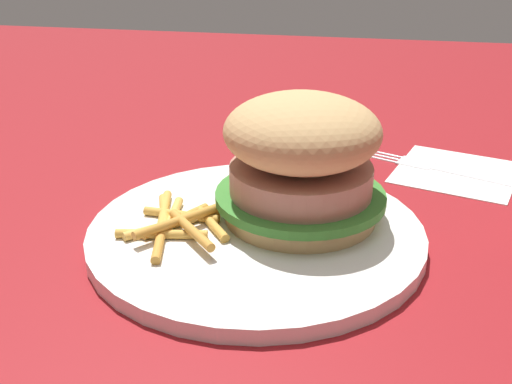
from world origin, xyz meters
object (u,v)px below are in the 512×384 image
fries_pile (175,223)px  sandwich (302,157)px  fork (455,169)px  napkin (456,172)px  plate (256,234)px

fries_pile → sandwich: bearing=-156.2°
fries_pile → fork: (-0.23, -0.18, -0.01)m
napkin → fries_pile: bearing=38.6°
plate → fries_pile: size_ratio=2.39×
plate → fork: plate is taller
napkin → plate: bearing=45.4°
sandwich → napkin: (-0.14, -0.14, -0.06)m
fork → fries_pile: bearing=38.9°
fries_pile → fork: fries_pile is taller
plate → fork: (-0.17, -0.17, -0.00)m
plate → sandwich: sandwich is taller
sandwich → fork: (-0.13, -0.14, -0.06)m
fries_pile → napkin: bearing=-141.4°
fries_pile → napkin: 0.29m
napkin → sandwich: bearing=46.1°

